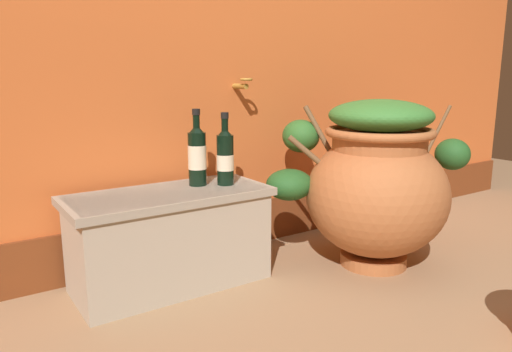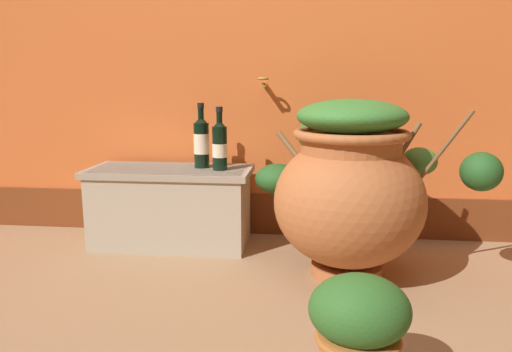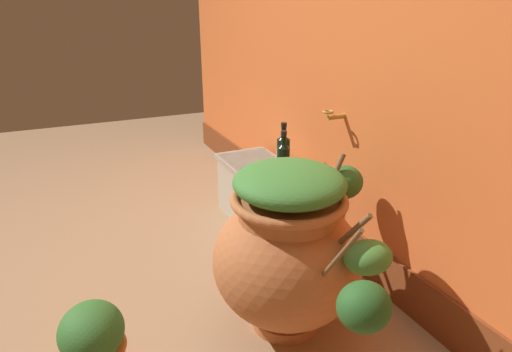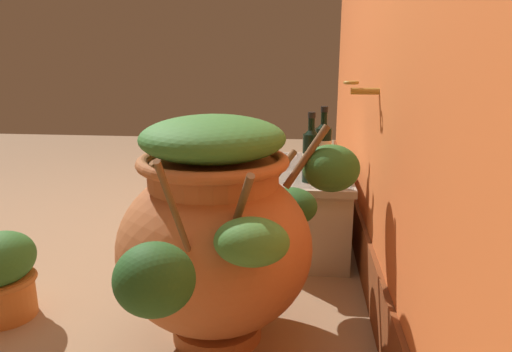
% 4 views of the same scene
% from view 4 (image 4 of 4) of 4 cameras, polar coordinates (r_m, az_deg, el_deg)
% --- Properties ---
extents(ground_plane, '(7.00, 7.00, 0.00)m').
position_cam_4_polar(ground_plane, '(2.07, -18.71, -11.17)').
color(ground_plane, '#9E7A56').
extents(terracotta_urn, '(0.96, 0.74, 0.72)m').
position_cam_4_polar(terracotta_urn, '(1.38, -4.74, -6.82)').
color(terracotta_urn, '#B26638').
rests_on(terracotta_urn, ground_plane).
extents(stone_ledge, '(0.77, 0.35, 0.38)m').
position_cam_4_polar(stone_ledge, '(2.18, 6.99, -3.47)').
color(stone_ledge, '#B2A893').
rests_on(stone_ledge, ground_plane).
extents(wine_bottle_left, '(0.07, 0.07, 0.31)m').
position_cam_4_polar(wine_bottle_left, '(1.97, 8.53, 3.62)').
color(wine_bottle_left, black).
rests_on(wine_bottle_left, stone_ledge).
extents(wine_bottle_middle, '(0.07, 0.07, 0.29)m').
position_cam_4_polar(wine_bottle_middle, '(1.87, 6.97, 2.88)').
color(wine_bottle_middle, black).
rests_on(wine_bottle_middle, stone_ledge).
extents(potted_shrub, '(0.26, 0.22, 0.31)m').
position_cam_4_polar(potted_shrub, '(1.79, -29.66, -10.70)').
color(potted_shrub, '#C17033').
rests_on(potted_shrub, ground_plane).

